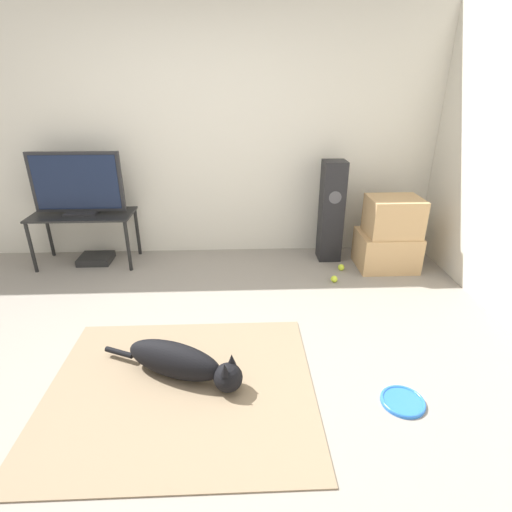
{
  "coord_description": "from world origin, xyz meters",
  "views": [
    {
      "loc": [
        0.47,
        -2.2,
        1.81
      ],
      "look_at": [
        0.6,
        0.86,
        0.45
      ],
      "focal_mm": 28.0,
      "sensor_mm": 36.0,
      "label": 1
    }
  ],
  "objects": [
    {
      "name": "wall_back",
      "position": [
        0.0,
        2.1,
        1.27
      ],
      "size": [
        8.0,
        0.06,
        2.55
      ],
      "color": "beige",
      "rests_on": "ground_plane"
    },
    {
      "name": "tv",
      "position": [
        -1.14,
        1.78,
        0.86
      ],
      "size": [
        0.9,
        0.2,
        0.62
      ],
      "color": "#232326",
      "rests_on": "tv_stand"
    },
    {
      "name": "floor_speaker",
      "position": [
        1.44,
        1.79,
        0.53
      ],
      "size": [
        0.23,
        0.24,
        1.06
      ],
      "color": "black",
      "rests_on": "ground_plane"
    },
    {
      "name": "cardboard_box_upper",
      "position": [
        2.01,
        1.53,
        0.56
      ],
      "size": [
        0.51,
        0.41,
        0.38
      ],
      "color": "tan",
      "rests_on": "cardboard_box_lower"
    },
    {
      "name": "tv_stand",
      "position": [
        -1.14,
        1.78,
        0.48
      ],
      "size": [
        1.02,
        0.48,
        0.55
      ],
      "color": "black",
      "rests_on": "ground_plane"
    },
    {
      "name": "game_console",
      "position": [
        -1.08,
        1.79,
        0.04
      ],
      "size": [
        0.34,
        0.29,
        0.07
      ],
      "color": "black",
      "rests_on": "ground_plane"
    },
    {
      "name": "cardboard_box_lower",
      "position": [
        1.99,
        1.55,
        0.18
      ],
      "size": [
        0.59,
        0.48,
        0.37
      ],
      "color": "tan",
      "rests_on": "ground_plane"
    },
    {
      "name": "dog",
      "position": [
        0.08,
        -0.09,
        0.13
      ],
      "size": [
        0.97,
        0.49,
        0.24
      ],
      "color": "black",
      "rests_on": "area_rug"
    },
    {
      "name": "ground_plane",
      "position": [
        0.0,
        0.0,
        0.0
      ],
      "size": [
        12.0,
        12.0,
        0.0
      ],
      "primitive_type": "plane",
      "color": "gray"
    },
    {
      "name": "tennis_ball_near_speaker",
      "position": [
        1.51,
        1.47,
        0.03
      ],
      "size": [
        0.07,
        0.07,
        0.07
      ],
      "color": "#C6E033",
      "rests_on": "ground_plane"
    },
    {
      "name": "area_rug",
      "position": [
        0.08,
        -0.2,
        0.01
      ],
      "size": [
        1.69,
        1.44,
        0.01
      ],
      "color": "#847056",
      "rests_on": "ground_plane"
    },
    {
      "name": "frisbee",
      "position": [
        1.45,
        -0.37,
        0.01
      ],
      "size": [
        0.27,
        0.27,
        0.03
      ],
      "color": "blue",
      "rests_on": "ground_plane"
    },
    {
      "name": "tennis_ball_by_boxes",
      "position": [
        1.38,
        1.22,
        0.03
      ],
      "size": [
        0.07,
        0.07,
        0.07
      ],
      "color": "#C6E033",
      "rests_on": "ground_plane"
    }
  ]
}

